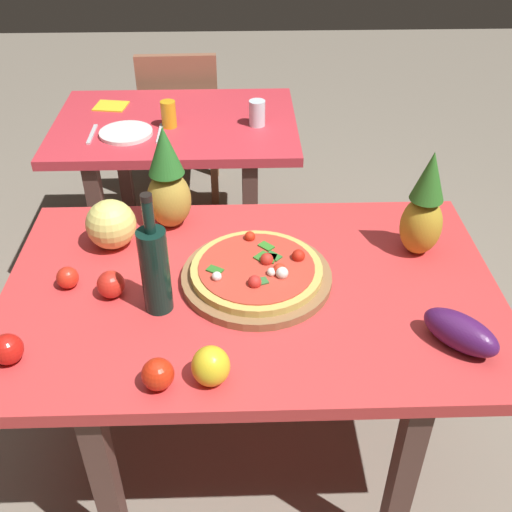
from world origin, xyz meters
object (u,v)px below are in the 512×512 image
eggplant (461,332)px  melon (111,224)px  drinking_glass_juice (169,114)px  dinner_plate (126,133)px  display_table (251,308)px  pineapple_left (424,209)px  wine_bottle (155,268)px  dining_chair (181,117)px  bell_pepper (211,366)px  background_table (177,144)px  pizza (258,270)px  drinking_glass_water (257,113)px  tomato_by_bottle (111,284)px  pizza_board (257,277)px  tomato_at_corner (7,349)px  knife_utensil (160,133)px  tomato_near_board (158,374)px  napkin_folded (111,106)px  pineapple_right (168,183)px  tomato_beside_pepper (68,278)px  fork_utensil (92,134)px

eggplant → melon: bearing=153.4°
drinking_glass_juice → dinner_plate: (-0.17, -0.07, -0.05)m
display_table → pineapple_left: bearing=16.9°
wine_bottle → eggplant: size_ratio=1.75×
dining_chair → bell_pepper: size_ratio=8.51×
background_table → pizza: size_ratio=2.81×
display_table → drinking_glass_water: size_ratio=12.90×
dining_chair → tomato_by_bottle: 1.78m
pizza_board → pineapple_left: pineapple_left is taller
display_table → dinner_plate: dinner_plate is taller
dining_chair → tomato_at_corner: dining_chair is taller
drinking_glass_juice → knife_utensil: 0.10m
pizza → tomato_near_board: size_ratio=4.86×
display_table → bell_pepper: bearing=-106.5°
bell_pepper → pizza_board: bearing=72.4°
pizza_board → wine_bottle: wine_bottle is taller
wine_bottle → melon: bearing=119.6°
tomato_at_corner → drinking_glass_water: (0.64, 1.36, 0.02)m
wine_bottle → tomato_at_corner: (-0.34, -0.19, -0.09)m
tomato_at_corner → dinner_plate: 1.28m
display_table → napkin_folded: 1.44m
pineapple_right → bell_pepper: size_ratio=3.40×
wine_bottle → drinking_glass_water: bearing=75.6°
tomato_beside_pepper → tomato_by_bottle: 0.14m
drinking_glass_water → pizza_board: bearing=-91.9°
pineapple_left → dinner_plate: size_ratio=1.52×
pineapple_right → dining_chair: bearing=93.4°
drinking_glass_juice → bell_pepper: bearing=-81.3°
wine_bottle → fork_utensil: size_ratio=1.95×
background_table → pineapple_left: bearing=-50.7°
tomato_beside_pepper → drinking_glass_water: drinking_glass_water is taller
dining_chair → bell_pepper: bearing=95.0°
pineapple_left → tomato_by_bottle: size_ratio=4.36×
dining_chair → tomato_near_board: 2.12m
tomato_at_corner → drinking_glass_juice: drinking_glass_juice is taller
display_table → background_table: (-0.30, 1.14, -0.03)m
drinking_glass_juice → napkin_folded: size_ratio=0.80×
tomato_beside_pepper → napkin_folded: (-0.09, 1.29, -0.03)m
drinking_glass_water → fork_utensil: size_ratio=0.60×
tomato_near_board → knife_utensil: tomato_near_board is taller
eggplant → tomato_at_corner: 1.10m
dinner_plate → drinking_glass_juice: bearing=23.0°
dining_chair → tomato_by_bottle: bearing=87.0°
display_table → background_table: bearing=104.8°
tomato_by_bottle → napkin_folded: size_ratio=0.55×
drinking_glass_juice → drinking_glass_water: drinking_glass_juice is taller
display_table → melon: bearing=152.8°
drinking_glass_water → tomato_beside_pepper: bearing=-117.8°
melon → tomato_by_bottle: size_ratio=1.98×
knife_utensil → tomato_at_corner: bearing=-100.9°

